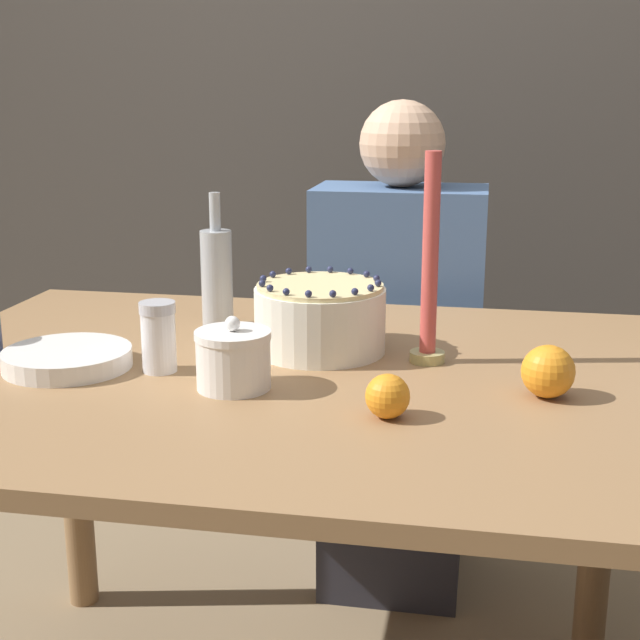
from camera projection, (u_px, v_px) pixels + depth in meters
wall_behind at (381, 63)px, 2.68m from camera, size 8.00×0.05×2.60m
dining_table at (276, 437)px, 1.51m from camera, size 1.32×1.00×0.77m
cake at (320, 318)px, 1.58m from camera, size 0.23×0.23×0.13m
sugar_bowl at (233, 359)px, 1.39m from camera, size 0.12×0.12×0.12m
sugar_shaker at (159, 336)px, 1.46m from camera, size 0.06×0.06×0.12m
plate_stack at (67, 359)px, 1.49m from camera, size 0.21×0.21×0.03m
candle at (430, 276)px, 1.49m from camera, size 0.06×0.06×0.36m
bottle at (217, 276)px, 1.74m from camera, size 0.06×0.06×0.26m
orange_fruit_0 at (548, 371)px, 1.35m from camera, size 0.08×0.08×0.08m
orange_fruit_1 at (388, 396)px, 1.26m from camera, size 0.06×0.06×0.06m
person_man_blue_shirt at (397, 384)px, 2.19m from camera, size 0.40×0.34×1.20m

